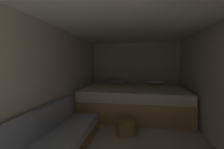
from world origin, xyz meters
name	(u,v)px	position (x,y,z in m)	size (l,w,h in m)	color
ground_plane	(129,149)	(0.00, 2.15, 0.00)	(7.26, 7.26, 0.00)	#B2A893
wall_back	(135,74)	(0.00, 4.80, 0.99)	(2.78, 0.05, 1.98)	beige
wall_left	(47,84)	(-1.37, 2.15, 0.99)	(0.05, 5.26, 1.98)	beige
ceiling_slab	(130,17)	(0.00, 2.15, 2.01)	(2.78, 5.26, 0.05)	white
bed	(134,100)	(0.00, 3.88, 0.35)	(2.56, 1.71, 0.86)	tan
wicker_basket	(126,128)	(-0.10, 2.65, 0.13)	(0.35, 0.35, 0.26)	olive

